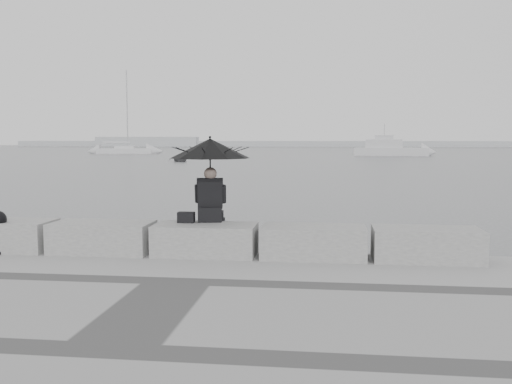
# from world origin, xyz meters

# --- Properties ---
(ground) EXTENTS (360.00, 360.00, 0.00)m
(ground) POSITION_xyz_m (0.00, 0.00, 0.00)
(ground) COLOR #484A4D
(ground) RESTS_ON ground
(stone_block_far_left) EXTENTS (1.60, 0.80, 0.50)m
(stone_block_far_left) POSITION_xyz_m (-3.40, -0.45, 0.75)
(stone_block_far_left) COLOR slate
(stone_block_far_left) RESTS_ON promenade
(stone_block_left) EXTENTS (1.60, 0.80, 0.50)m
(stone_block_left) POSITION_xyz_m (-1.70, -0.45, 0.75)
(stone_block_left) COLOR slate
(stone_block_left) RESTS_ON promenade
(stone_block_centre) EXTENTS (1.60, 0.80, 0.50)m
(stone_block_centre) POSITION_xyz_m (0.00, -0.45, 0.75)
(stone_block_centre) COLOR slate
(stone_block_centre) RESTS_ON promenade
(stone_block_right) EXTENTS (1.60, 0.80, 0.50)m
(stone_block_right) POSITION_xyz_m (1.70, -0.45, 0.75)
(stone_block_right) COLOR slate
(stone_block_right) RESTS_ON promenade
(stone_block_far_right) EXTENTS (1.60, 0.80, 0.50)m
(stone_block_far_right) POSITION_xyz_m (3.40, -0.45, 0.75)
(stone_block_far_right) COLOR slate
(stone_block_far_right) RESTS_ON promenade
(seated_person) EXTENTS (1.30, 1.30, 1.39)m
(seated_person) POSITION_xyz_m (0.01, -0.12, 2.03)
(seated_person) COLOR black
(seated_person) RESTS_ON stone_block_centre
(bag) EXTENTS (0.27, 0.15, 0.17)m
(bag) POSITION_xyz_m (-0.34, -0.31, 1.09)
(bag) COLOR black
(bag) RESTS_ON stone_block_centre
(distant_landmass) EXTENTS (180.00, 8.00, 2.80)m
(distant_landmass) POSITION_xyz_m (-8.14, 154.51, 0.90)
(distant_landmass) COLOR #AAADB0
(distant_landmass) RESTS_ON ground
(sailboat_left) EXTENTS (8.63, 4.35, 12.90)m
(sailboat_left) POSITION_xyz_m (-29.20, 76.09, 0.52)
(sailboat_left) COLOR silver
(sailboat_left) RESTS_ON ground
(motor_cruiser) EXTENTS (10.06, 4.08, 4.50)m
(motor_cruiser) POSITION_xyz_m (10.65, 70.24, 0.89)
(motor_cruiser) COLOR silver
(motor_cruiser) RESTS_ON ground
(dinghy) EXTENTS (3.25, 2.56, 0.51)m
(dinghy) POSITION_xyz_m (-12.98, 47.72, 0.25)
(dinghy) COLOR slate
(dinghy) RESTS_ON ground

